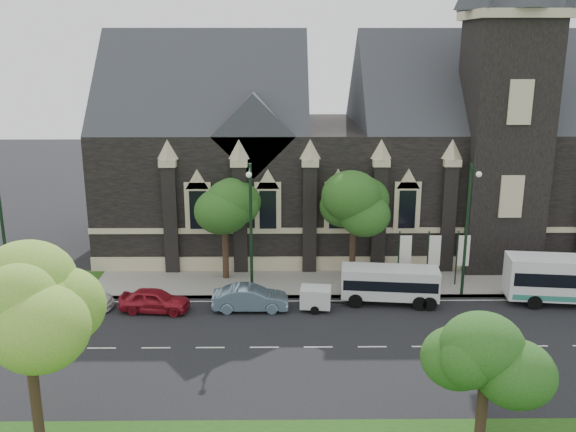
{
  "coord_description": "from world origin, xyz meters",
  "views": [
    {
      "loc": [
        -2.01,
        -31.63,
        16.19
      ],
      "look_at": [
        -1.62,
        6.0,
        5.92
      ],
      "focal_mm": 39.15,
      "sensor_mm": 36.0,
      "label": 1
    }
  ],
  "objects_px": {
    "banner_flag_right": "(461,254)",
    "sedan": "(250,298)",
    "tree_walk_right": "(357,199)",
    "tree_park_near": "(33,304)",
    "shuttle_bus": "(390,283)",
    "car_far_red": "(155,300)",
    "box_trailer": "(316,297)",
    "banner_flag_center": "(432,254)",
    "street_lamp_mid": "(251,224)",
    "car_far_white": "(74,298)",
    "banner_flag_left": "(403,254)",
    "tree_walk_left": "(227,201)",
    "tree_park_east": "(490,350)",
    "street_lamp_far": "(1,224)",
    "street_lamp_near": "(468,223)"
  },
  "relations": [
    {
      "from": "shuttle_bus",
      "to": "banner_flag_right",
      "type": "bearing_deg",
      "value": 34.74
    },
    {
      "from": "banner_flag_left",
      "to": "car_far_red",
      "type": "relative_size",
      "value": 0.91
    },
    {
      "from": "tree_walk_right",
      "to": "shuttle_bus",
      "type": "distance_m",
      "value": 6.59
    },
    {
      "from": "street_lamp_near",
      "to": "box_trailer",
      "type": "relative_size",
      "value": 3.19
    },
    {
      "from": "tree_park_near",
      "to": "sedan",
      "type": "height_order",
      "value": "tree_park_near"
    },
    {
      "from": "tree_walk_left",
      "to": "box_trailer",
      "type": "distance_m",
      "value": 9.49
    },
    {
      "from": "tree_walk_left",
      "to": "street_lamp_mid",
      "type": "height_order",
      "value": "street_lamp_mid"
    },
    {
      "from": "tree_park_east",
      "to": "street_lamp_mid",
      "type": "distance_m",
      "value": 19.32
    },
    {
      "from": "car_far_white",
      "to": "tree_park_near",
      "type": "bearing_deg",
      "value": -168.16
    },
    {
      "from": "banner_flag_center",
      "to": "car_far_white",
      "type": "relative_size",
      "value": 0.81
    },
    {
      "from": "banner_flag_left",
      "to": "tree_walk_right",
      "type": "bearing_deg",
      "value": 150.9
    },
    {
      "from": "shuttle_bus",
      "to": "car_far_red",
      "type": "xyz_separation_m",
      "value": [
        -14.98,
        -1.18,
        -0.65
      ]
    },
    {
      "from": "tree_walk_right",
      "to": "street_lamp_far",
      "type": "relative_size",
      "value": 0.87
    },
    {
      "from": "street_lamp_mid",
      "to": "car_far_white",
      "type": "height_order",
      "value": "street_lamp_mid"
    },
    {
      "from": "tree_walk_right",
      "to": "street_lamp_mid",
      "type": "xyz_separation_m",
      "value": [
        -7.21,
        -3.62,
        -0.71
      ]
    },
    {
      "from": "street_lamp_far",
      "to": "banner_flag_right",
      "type": "distance_m",
      "value": 30.47
    },
    {
      "from": "street_lamp_far",
      "to": "tree_walk_left",
      "type": "bearing_deg",
      "value": 14.26
    },
    {
      "from": "street_lamp_near",
      "to": "car_far_red",
      "type": "bearing_deg",
      "value": -173.95
    },
    {
      "from": "street_lamp_mid",
      "to": "banner_flag_center",
      "type": "bearing_deg",
      "value": 8.82
    },
    {
      "from": "tree_walk_right",
      "to": "car_far_red",
      "type": "distance_m",
      "value": 15.27
    },
    {
      "from": "tree_park_east",
      "to": "car_far_red",
      "type": "height_order",
      "value": "tree_park_east"
    },
    {
      "from": "tree_park_near",
      "to": "banner_flag_right",
      "type": "relative_size",
      "value": 2.14
    },
    {
      "from": "tree_walk_left",
      "to": "tree_park_east",
      "type": "bearing_deg",
      "value": -59.13
    },
    {
      "from": "street_lamp_far",
      "to": "tree_walk_right",
      "type": "bearing_deg",
      "value": 8.86
    },
    {
      "from": "box_trailer",
      "to": "shuttle_bus",
      "type": "bearing_deg",
      "value": 18.51
    },
    {
      "from": "banner_flag_left",
      "to": "tree_walk_left",
      "type": "bearing_deg",
      "value": 171.98
    },
    {
      "from": "tree_walk_right",
      "to": "sedan",
      "type": "height_order",
      "value": "tree_walk_right"
    },
    {
      "from": "tree_walk_left",
      "to": "banner_flag_center",
      "type": "height_order",
      "value": "tree_walk_left"
    },
    {
      "from": "street_lamp_near",
      "to": "banner_flag_left",
      "type": "xyz_separation_m",
      "value": [
        -3.71,
        1.91,
        -2.73
      ]
    },
    {
      "from": "street_lamp_near",
      "to": "car_far_white",
      "type": "xyz_separation_m",
      "value": [
        -25.16,
        -1.7,
        -4.4
      ]
    },
    {
      "from": "tree_park_near",
      "to": "car_far_red",
      "type": "bearing_deg",
      "value": 82.66
    },
    {
      "from": "banner_flag_center",
      "to": "banner_flag_right",
      "type": "relative_size",
      "value": 1.0
    },
    {
      "from": "street_lamp_far",
      "to": "shuttle_bus",
      "type": "xyz_separation_m",
      "value": [
        24.98,
        -0.94,
        -3.72
      ]
    },
    {
      "from": "banner_flag_left",
      "to": "car_far_red",
      "type": "xyz_separation_m",
      "value": [
        -16.29,
        -4.03,
        -1.64
      ]
    },
    {
      "from": "banner_flag_right",
      "to": "sedan",
      "type": "relative_size",
      "value": 0.84
    },
    {
      "from": "tree_park_east",
      "to": "sedan",
      "type": "height_order",
      "value": "tree_park_east"
    },
    {
      "from": "banner_flag_center",
      "to": "shuttle_bus",
      "type": "height_order",
      "value": "banner_flag_center"
    },
    {
      "from": "sedan",
      "to": "tree_park_east",
      "type": "bearing_deg",
      "value": -145.21
    },
    {
      "from": "tree_park_east",
      "to": "car_far_red",
      "type": "xyz_separation_m",
      "value": [
        -16.18,
        14.3,
        -3.87
      ]
    },
    {
      "from": "banner_flag_center",
      "to": "shuttle_bus",
      "type": "relative_size",
      "value": 0.63
    },
    {
      "from": "banner_flag_center",
      "to": "sedan",
      "type": "xyz_separation_m",
      "value": [
        -12.29,
        -3.85,
        -1.6
      ]
    },
    {
      "from": "banner_flag_right",
      "to": "banner_flag_left",
      "type": "bearing_deg",
      "value": 180.0
    },
    {
      "from": "banner_flag_left",
      "to": "shuttle_bus",
      "type": "xyz_separation_m",
      "value": [
        -1.31,
        -2.85,
        -0.99
      ]
    },
    {
      "from": "sedan",
      "to": "car_far_white",
      "type": "bearing_deg",
      "value": 88.41
    },
    {
      "from": "tree_park_near",
      "to": "sedan",
      "type": "relative_size",
      "value": 1.8
    },
    {
      "from": "street_lamp_near",
      "to": "car_far_white",
      "type": "bearing_deg",
      "value": -176.14
    },
    {
      "from": "box_trailer",
      "to": "street_lamp_mid",
      "type": "bearing_deg",
      "value": 161.06
    },
    {
      "from": "street_lamp_mid",
      "to": "tree_park_near",
      "type": "bearing_deg",
      "value": -116.1
    },
    {
      "from": "banner_flag_right",
      "to": "car_far_red",
      "type": "bearing_deg",
      "value": -168.77
    },
    {
      "from": "street_lamp_mid",
      "to": "banner_flag_right",
      "type": "bearing_deg",
      "value": 7.6
    }
  ]
}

